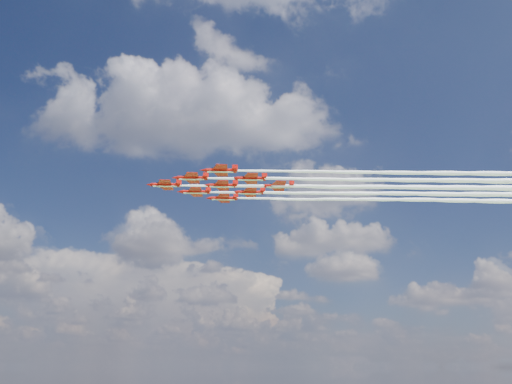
% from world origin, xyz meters
% --- Properties ---
extents(jet_lead, '(120.42, 10.17, 2.95)m').
position_xyz_m(jet_lead, '(40.61, 2.84, 79.48)').
color(jet_lead, red).
extents(jet_row2_port, '(120.42, 10.17, 2.95)m').
position_xyz_m(jet_row2_port, '(50.44, -3.64, 79.48)').
color(jet_row2_port, red).
extents(jet_row2_starb, '(120.42, 10.17, 2.95)m').
position_xyz_m(jet_row2_starb, '(49.95, 10.01, 79.48)').
color(jet_row2_starb, red).
extents(jet_row3_port, '(120.42, 10.17, 2.95)m').
position_xyz_m(jet_row3_port, '(60.27, -10.13, 79.48)').
color(jet_row3_port, red).
extents(jet_row3_centre, '(120.42, 10.17, 2.95)m').
position_xyz_m(jet_row3_centre, '(59.79, 3.52, 79.48)').
color(jet_row3_centre, red).
extents(jet_row3_starb, '(120.42, 10.17, 2.95)m').
position_xyz_m(jet_row3_starb, '(59.30, 17.17, 79.48)').
color(jet_row3_starb, red).
extents(jet_row4_port, '(120.42, 10.17, 2.95)m').
position_xyz_m(jet_row4_port, '(69.62, -2.96, 79.48)').
color(jet_row4_port, red).
extents(jet_row4_starb, '(120.42, 10.17, 2.95)m').
position_xyz_m(jet_row4_starb, '(69.14, 10.69, 79.48)').
color(jet_row4_starb, red).
extents(jet_tail, '(120.42, 10.17, 2.95)m').
position_xyz_m(jet_tail, '(78.97, 4.20, 79.48)').
color(jet_tail, red).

